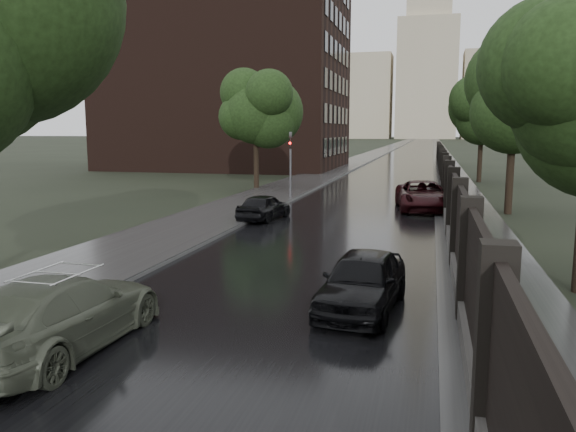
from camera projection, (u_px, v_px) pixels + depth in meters
The scene contains 15 objects.
ground at pixel (164, 404), 8.41m from camera, with size 800.00×800.00×0.00m, color black.
road at pixel (420, 143), 190.44m from camera, with size 8.00×420.00×0.02m, color black.
sidewalk_left at pixel (403, 143), 191.89m from camera, with size 4.00×420.00×0.16m, color #2D2D2D.
verge_right at pixel (437, 143), 189.09m from camera, with size 3.00×420.00×0.08m, color #2D2D2D.
fence_right at pixel (444, 177), 37.81m from camera, with size 0.45×75.72×2.70m.
tree_left_far at pixel (256, 113), 38.32m from camera, with size 4.25×4.25×7.39m.
tree_right_b at pixel (514, 112), 26.91m from camera, with size 4.08×4.08×7.01m.
tree_right_c at pixel (482, 119), 44.16m from camera, with size 4.08×4.08×7.01m.
traffic_light at pixel (291, 159), 33.05m from camera, with size 0.16×0.32×4.00m.
brick_building at pixel (229, 76), 61.12m from camera, with size 24.00×18.00×20.00m, color black.
stalinist_tower at pixel (427, 64), 290.07m from camera, with size 92.00×30.00×159.00m.
volga_sedan at pixel (60, 313), 10.36m from camera, with size 2.01×4.94×1.43m, color #4E5443.
hatchback_left at pixel (264, 207), 25.68m from camera, with size 1.45×3.60×1.23m, color black.
car_right_near at pixel (363, 281), 12.74m from camera, with size 1.60×3.98×1.36m, color black.
car_right_far at pixel (423, 196), 28.84m from camera, with size 2.51×5.45×1.51m, color black.
Camera 1 is at (3.75, -7.19, 4.05)m, focal length 35.00 mm.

